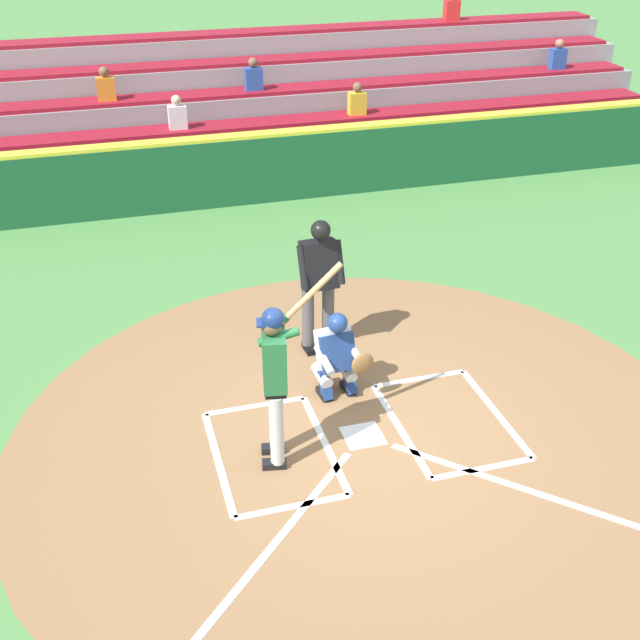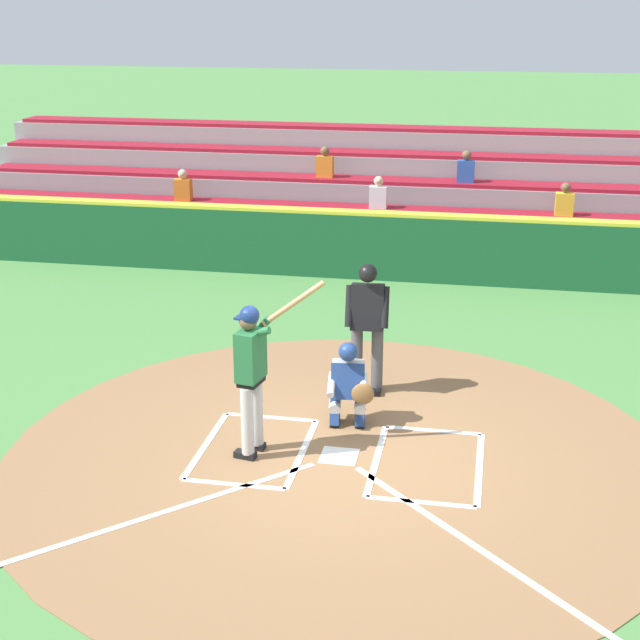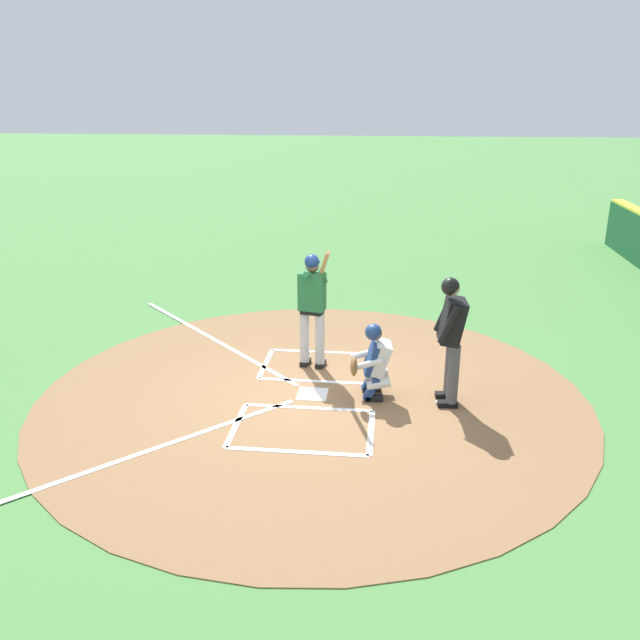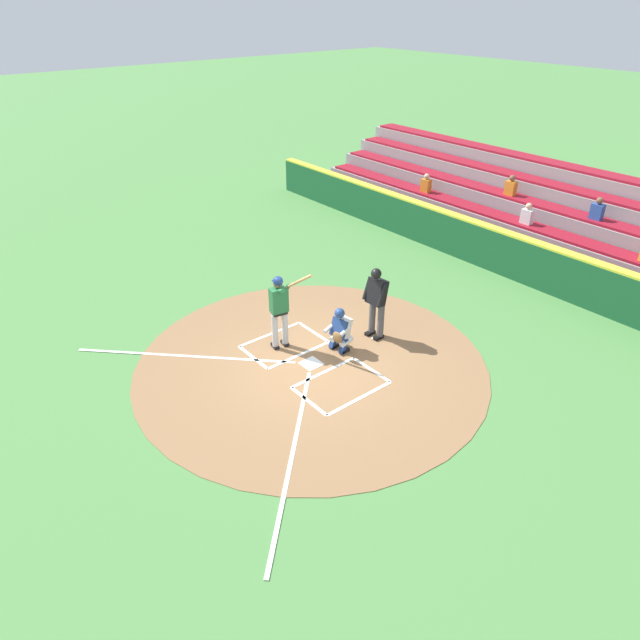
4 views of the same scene
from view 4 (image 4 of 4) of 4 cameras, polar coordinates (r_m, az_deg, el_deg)
name	(u,v)px [view 4 (image 4 of 4)]	position (r m, az deg, el deg)	size (l,w,h in m)	color
ground_plane	(311,364)	(13.09, -0.88, -4.42)	(120.00, 120.00, 0.00)	#4C8442
dirt_circle	(311,364)	(13.08, -0.88, -4.40)	(8.00, 8.00, 0.01)	olive
home_plate_and_chalk	(280,378)	(12.65, -4.03, -5.77)	(7.93, 4.91, 0.01)	white
batter	(280,307)	(13.15, -4.06, 1.31)	(1.03, 0.58, 2.13)	#BCBCBC
catcher	(340,329)	(13.26, 2.03, -0.89)	(0.64, 0.62, 1.13)	black
plate_umpire	(376,298)	(13.61, 5.67, 2.19)	(0.60, 0.43, 1.86)	#4C4C51
baseball	(373,338)	(14.00, 5.30, -1.85)	(0.07, 0.07, 0.07)	white
backstop_wall	(510,255)	(17.83, 18.51, 6.20)	(22.00, 0.36, 1.31)	#19512D
bleacher_stand	(571,224)	(20.44, 23.84, 8.80)	(20.00, 4.25, 3.00)	gray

